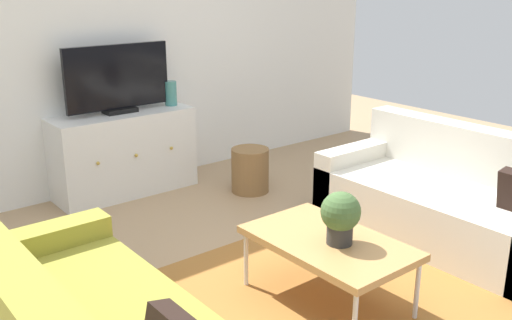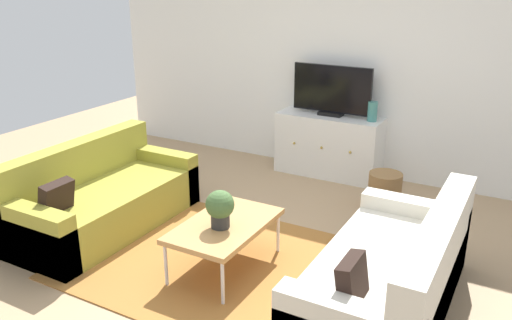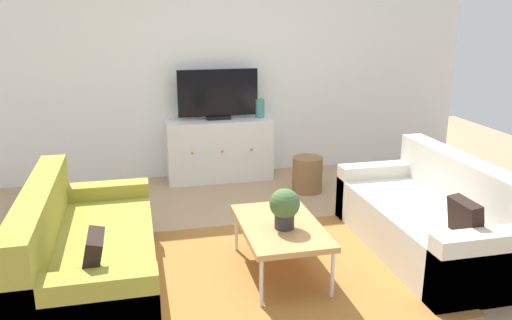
{
  "view_description": "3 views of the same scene",
  "coord_description": "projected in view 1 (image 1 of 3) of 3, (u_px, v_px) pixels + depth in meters",
  "views": [
    {
      "loc": [
        -2.22,
        -2.32,
        1.88
      ],
      "look_at": [
        0.0,
        0.43,
        0.76
      ],
      "focal_mm": 40.72,
      "sensor_mm": 36.0,
      "label": 1
    },
    {
      "loc": [
        2.14,
        -3.43,
        2.33
      ],
      "look_at": [
        0.0,
        0.43,
        0.76
      ],
      "focal_mm": 37.06,
      "sensor_mm": 36.0,
      "label": 2
    },
    {
      "loc": [
        -0.98,
        -3.77,
        2.02
      ],
      "look_at": [
        0.0,
        0.43,
        0.76
      ],
      "focal_mm": 36.75,
      "sensor_mm": 36.0,
      "label": 3
    }
  ],
  "objects": [
    {
      "name": "wall_back",
      "position": [
        104.0,
        39.0,
        5.1
      ],
      "size": [
        6.4,
        0.12,
        2.7
      ],
      "primitive_type": "cube",
      "color": "white",
      "rests_on": "ground_plane"
    },
    {
      "name": "wicker_basket",
      "position": [
        250.0,
        170.0,
        5.25
      ],
      "size": [
        0.34,
        0.34,
        0.4
      ],
      "primitive_type": "cylinder",
      "color": "olive",
      "rests_on": "ground_plane"
    },
    {
      "name": "glass_vase",
      "position": [
        171.0,
        93.0,
        5.33
      ],
      "size": [
        0.11,
        0.11,
        0.22
      ],
      "primitive_type": "cylinder",
      "color": "teal",
      "rests_on": "tv_console"
    },
    {
      "name": "ground_plane",
      "position": [
        299.0,
        292.0,
        3.61
      ],
      "size": [
        10.0,
        10.0,
        0.0
      ],
      "primitive_type": "plane",
      "color": "tan"
    },
    {
      "name": "tv_console",
      "position": [
        124.0,
        153.0,
        5.17
      ],
      "size": [
        1.25,
        0.47,
        0.74
      ],
      "color": "white",
      "rests_on": "ground_plane"
    },
    {
      "name": "potted_plant",
      "position": [
        340.0,
        215.0,
        3.28
      ],
      "size": [
        0.23,
        0.23,
        0.31
      ],
      "color": "#2D2D2D",
      "rests_on": "coffee_table"
    },
    {
      "name": "area_rug",
      "position": [
        316.0,
        301.0,
        3.5
      ],
      "size": [
        2.5,
        1.9,
        0.01
      ],
      "primitive_type": "cube",
      "color": "#9E662D",
      "rests_on": "ground_plane"
    },
    {
      "name": "coffee_table",
      "position": [
        328.0,
        244.0,
        3.39
      ],
      "size": [
        0.6,
        0.98,
        0.42
      ],
      "color": "#B7844C",
      "rests_on": "ground_plane"
    },
    {
      "name": "flat_screen_tv",
      "position": [
        118.0,
        79.0,
        4.99
      ],
      "size": [
        0.95,
        0.16,
        0.59
      ],
      "color": "black",
      "rests_on": "tv_console"
    },
    {
      "name": "couch_right_side",
      "position": [
        451.0,
        203.0,
        4.32
      ],
      "size": [
        0.88,
        1.84,
        0.8
      ],
      "color": "beige",
      "rests_on": "ground_plane"
    }
  ]
}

